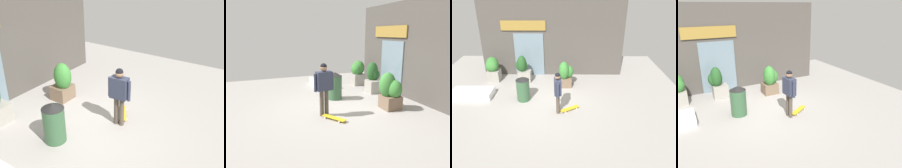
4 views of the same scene
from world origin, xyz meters
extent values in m
plane|color=#9E9993|center=(0.00, 0.00, 0.00)|extent=(12.00, 12.00, 0.00)
cube|color=#4C4742|center=(0.00, 3.15, 1.88)|extent=(7.15, 0.25, 3.76)
cube|color=slate|center=(-1.17, 3.00, 1.10)|extent=(1.48, 0.06, 2.21)
cube|color=olive|center=(-1.39, 2.98, 2.59)|extent=(2.18, 0.05, 0.47)
cylinder|color=#4C4238|center=(0.39, -0.53, 0.41)|extent=(0.13, 0.13, 0.82)
cylinder|color=#4C4238|center=(0.40, -0.69, 0.41)|extent=(0.13, 0.13, 0.82)
cube|color=#2D3347|center=(0.39, -0.61, 1.11)|extent=(0.30, 0.49, 0.58)
cylinder|color=#2D3347|center=(0.37, -0.33, 1.08)|extent=(0.09, 0.09, 0.55)
cylinder|color=#2D3347|center=(0.42, -0.89, 1.08)|extent=(0.09, 0.09, 0.55)
sphere|color=#997051|center=(0.39, -0.61, 1.52)|extent=(0.21, 0.21, 0.21)
sphere|color=black|center=(0.39, -0.61, 1.55)|extent=(0.20, 0.20, 0.20)
cube|color=gold|center=(0.85, -0.46, 0.07)|extent=(0.78, 0.58, 0.02)
cylinder|color=silver|center=(1.02, -0.24, 0.03)|extent=(0.06, 0.05, 0.05)
cylinder|color=silver|center=(1.13, -0.41, 0.03)|extent=(0.06, 0.05, 0.05)
cylinder|color=silver|center=(0.58, -0.51, 0.03)|extent=(0.06, 0.05, 0.05)
cylinder|color=silver|center=(0.69, -0.69, 0.03)|extent=(0.06, 0.05, 0.05)
cube|color=gray|center=(-1.33, 2.19, 0.27)|extent=(0.59, 0.47, 0.54)
ellipsoid|color=#235123|center=(-1.48, 2.27, 0.81)|extent=(0.57, 0.38, 0.63)
ellipsoid|color=#235123|center=(-1.45, 2.29, 0.76)|extent=(0.43, 0.59, 0.51)
ellipsoid|color=#235123|center=(-1.44, 2.23, 0.90)|extent=(0.44, 0.51, 0.83)
cube|color=brown|center=(0.66, 1.68, 0.23)|extent=(0.62, 0.57, 0.46)
ellipsoid|color=#387A33|center=(0.60, 1.58, 0.83)|extent=(0.49, 0.58, 0.86)
ellipsoid|color=#387A33|center=(0.78, 1.72, 0.72)|extent=(0.55, 0.49, 0.61)
cube|color=gray|center=(-2.88, 2.28, 0.28)|extent=(0.58, 0.60, 0.55)
cylinder|color=#335938|center=(-1.10, 0.34, 0.46)|extent=(0.55, 0.55, 0.93)
cone|color=black|center=(-1.10, 0.34, 0.99)|extent=(0.56, 0.56, 0.14)
camera|label=1|loc=(-5.04, -3.93, 4.29)|focal=44.12mm
camera|label=2|loc=(6.42, -2.62, 2.53)|focal=34.25mm
camera|label=3|loc=(0.69, -8.10, 4.90)|focal=36.51mm
camera|label=4|loc=(-2.86, -6.71, 3.67)|focal=35.73mm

